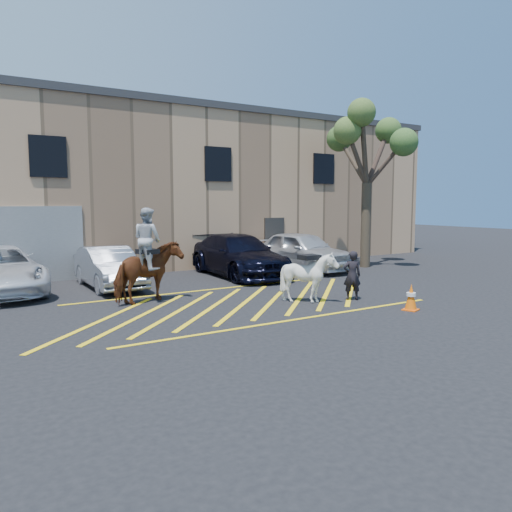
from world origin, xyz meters
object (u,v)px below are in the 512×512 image
handler (352,275)px  traffic_cone (411,297)px  tree (368,140)px  car_blue_suv (239,255)px  car_white_suv (302,251)px  saddled_white (309,277)px  mounted_bay (148,265)px  car_silver_sedan (109,267)px

handler → traffic_cone: 2.01m
tree → traffic_cone: bearing=-126.7°
car_blue_suv → car_white_suv: (3.16, -0.04, 0.02)m
tree → saddled_white: bearing=-145.2°
mounted_bay → handler: bearing=-28.7°
car_white_suv → handler: 6.68m
handler → saddled_white: saddled_white is taller
car_blue_suv → traffic_cone: size_ratio=7.78×
mounted_bay → tree: size_ratio=0.38×
saddled_white → traffic_cone: saddled_white is taller
traffic_cone → car_white_suv: bearing=73.4°
mounted_bay → tree: bearing=12.3°
car_white_suv → tree: (3.04, -0.73, 4.85)m
saddled_white → traffic_cone: 2.93m
car_silver_sedan → car_blue_suv: (5.20, 0.05, 0.12)m
handler → mounted_bay: mounted_bay is taller
handler → traffic_cone: handler is taller
saddled_white → traffic_cone: (1.69, -2.35, -0.40)m
car_silver_sedan → tree: tree is taller
car_blue_suv → car_silver_sedan: bearing=-176.3°
mounted_bay → car_white_suv: bearing=21.3°
mounted_bay → traffic_cone: size_ratio=3.83×
car_white_suv → handler: bearing=-121.3°
traffic_cone → tree: size_ratio=0.10×
car_white_suv → mounted_bay: mounted_bay is taller
car_silver_sedan → traffic_cone: 10.00m
car_silver_sedan → saddled_white: (4.27, -5.66, 0.06)m
car_white_suv → mounted_bay: 8.71m
traffic_cone → handler: bearing=100.8°
handler → tree: 9.32m
car_blue_suv → handler: 6.14m
mounted_bay → saddled_white: (4.02, -2.51, -0.36)m
car_silver_sedan → tree: bearing=-3.3°
car_silver_sedan → car_white_suv: 8.36m
car_blue_suv → saddled_white: bearing=-96.1°
saddled_white → traffic_cone: size_ratio=2.07×
car_silver_sedan → handler: bearing=-47.0°
car_white_suv → traffic_cone: 8.39m
car_silver_sedan → mounted_bay: bearing=-85.1°
car_blue_suv → mounted_bay: size_ratio=2.03×
saddled_white → car_silver_sedan: bearing=127.0°
saddled_white → tree: bearing=34.8°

